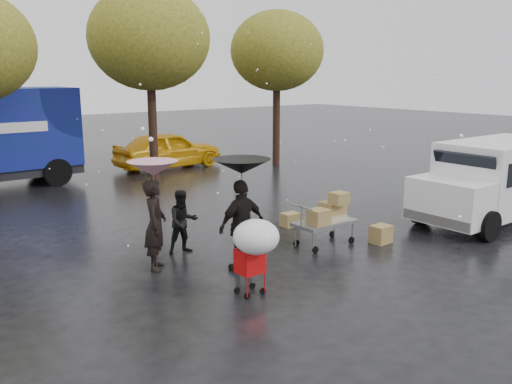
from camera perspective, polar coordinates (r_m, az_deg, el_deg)
ground at (r=11.51m, az=1.44°, el=-7.98°), size 90.00×90.00×0.00m
person_pink at (r=11.36m, az=-10.56°, el=-3.43°), size 0.77×0.83×1.89m
person_middle at (r=12.35m, az=-7.69°, el=-3.12°), size 0.79×0.67×1.45m
person_black at (r=11.11m, az=-1.49°, el=-3.54°), size 1.14×0.51×1.91m
umbrella_pink at (r=11.10m, az=-10.80°, el=2.44°), size 1.03×1.03×2.28m
umbrella_black at (r=10.83m, az=-1.52°, el=2.70°), size 1.18×1.18×2.34m
vendor_cart at (r=12.93m, az=7.54°, el=-2.41°), size 1.52×0.80×1.27m
shopping_cart at (r=9.74m, az=-0.10°, el=-5.18°), size 0.84×0.84×1.46m
white_van at (r=16.17m, az=23.72°, el=1.20°), size 4.91×2.18×2.20m
box_ground_near at (r=13.42m, az=13.01°, el=-4.34°), size 0.50×0.41×0.43m
box_ground_far at (r=14.52m, az=3.62°, el=-2.91°), size 0.48×0.38×0.36m
yellow_taxi at (r=23.66m, az=-9.22°, el=4.44°), size 4.80×2.15×1.60m
tree_row at (r=19.46m, az=-19.23°, el=14.72°), size 21.60×4.40×7.12m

